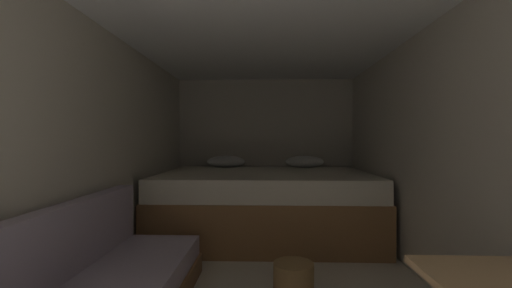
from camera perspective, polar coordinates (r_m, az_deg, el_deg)
wall_back at (r=5.02m, az=1.63°, el=-0.79°), size 2.74×0.05×2.10m
wall_left at (r=2.75m, az=-27.91°, el=-2.03°), size 0.05×5.23×2.10m
wall_right at (r=2.73m, az=30.90°, el=-2.07°), size 0.05×5.23×2.10m
ceiling_slab at (r=2.57m, az=1.39°, el=22.38°), size 2.74×5.23×0.05m
bed at (r=4.14m, az=1.57°, el=-10.20°), size 2.52×1.79×0.95m
wicker_basket at (r=2.71m, az=6.54°, el=-22.28°), size 0.31×0.31×0.24m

